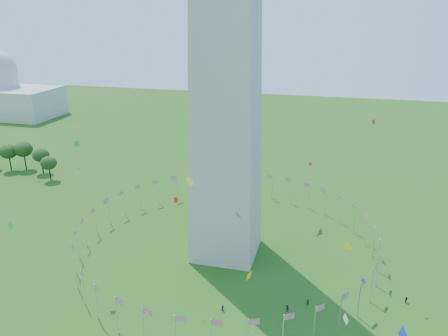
{
  "coord_description": "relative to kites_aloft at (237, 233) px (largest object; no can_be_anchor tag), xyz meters",
  "views": [
    {
      "loc": [
        25.97,
        -53.74,
        62.97
      ],
      "look_at": [
        3.21,
        35.0,
        30.2
      ],
      "focal_mm": 35.0,
      "sensor_mm": 36.0,
      "label": 1
    }
  ],
  "objects": [
    {
      "name": "flag_ring",
      "position": [
        -8.6,
        25.48,
        -15.6
      ],
      "size": [
        80.24,
        80.24,
        9.0
      ],
      "color": "silver",
      "rests_on": "ground"
    },
    {
      "name": "capitol_building",
      "position": [
        -188.6,
        155.48,
        2.9
      ],
      "size": [
        70.0,
        35.0,
        46.0
      ],
      "primitive_type": null,
      "color": "beige",
      "rests_on": "ground"
    },
    {
      "name": "kites_aloft",
      "position": [
        0.0,
        0.0,
        0.0
      ],
      "size": [
        126.69,
        74.85,
        36.14
      ],
      "color": "yellow",
      "rests_on": "ground"
    },
    {
      "name": "tree_line_west",
      "position": [
        -116.28,
        66.21,
        -14.47
      ],
      "size": [
        55.67,
        15.71,
        12.97
      ],
      "color": "#2B521B",
      "rests_on": "ground"
    }
  ]
}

